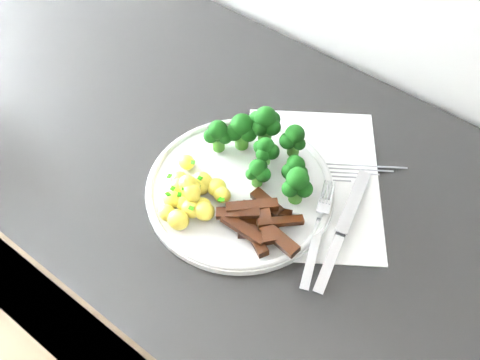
{
  "coord_description": "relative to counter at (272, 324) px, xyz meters",
  "views": [
    {
      "loc": [
        0.14,
        1.22,
        1.63
      ],
      "look_at": [
        -0.17,
        1.63,
        0.97
      ],
      "focal_mm": 42.12,
      "sensor_mm": 36.0,
      "label": 1
    }
  ],
  "objects": [
    {
      "name": "beef_strips",
      "position": [
        -0.0,
        -0.07,
        0.49
      ],
      "size": [
        0.13,
        0.1,
        0.03
      ],
      "color": "black",
      "rests_on": "plate"
    },
    {
      "name": "plate",
      "position": [
        -0.06,
        -0.03,
        0.48
      ],
      "size": [
        0.29,
        0.29,
        0.02
      ],
      "color": "silver",
      "rests_on": "counter"
    },
    {
      "name": "recipe_paper",
      "position": [
        0.01,
        0.05,
        0.47
      ],
      "size": [
        0.34,
        0.36,
        0.0
      ],
      "color": "white",
      "rests_on": "counter"
    },
    {
      "name": "counter",
      "position": [
        0.0,
        0.0,
        0.0
      ],
      "size": [
        2.5,
        0.62,
        0.94
      ],
      "color": "black",
      "rests_on": "ground"
    },
    {
      "name": "knife",
      "position": [
        0.11,
        -0.02,
        0.48
      ],
      "size": [
        0.07,
        0.22,
        0.02
      ],
      "color": "#B9B9BE",
      "rests_on": "plate"
    },
    {
      "name": "fork",
      "position": [
        0.08,
        -0.04,
        0.49
      ],
      "size": [
        0.08,
        0.18,
        0.02
      ],
      "color": "#B9B9BE",
      "rests_on": "plate"
    },
    {
      "name": "broccoli",
      "position": [
        -0.06,
        0.03,
        0.52
      ],
      "size": [
        0.2,
        0.12,
        0.08
      ],
      "color": "#2D631A",
      "rests_on": "plate"
    },
    {
      "name": "potatoes",
      "position": [
        -0.11,
        -0.09,
        0.49
      ],
      "size": [
        0.12,
        0.12,
        0.04
      ],
      "color": "yellow",
      "rests_on": "plate"
    }
  ]
}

